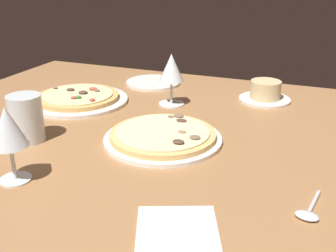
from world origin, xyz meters
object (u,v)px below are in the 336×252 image
Objects in this scene: wine_glass_near at (8,130)px; ramekin_on_saucer at (265,93)px; spoon at (309,212)px; pizza_main at (163,136)px; paper_menu at (178,247)px; water_glass at (27,121)px; pizza_side at (78,98)px; wine_glass_far at (171,70)px; side_plate at (153,83)px.

ramekin_on_saucer is at bearing 60.77° from wine_glass_near.
ramekin_on_saucer is 60.09cm from spoon.
pizza_main is 1.30× the size of paper_menu.
paper_menu is (46.62, -23.87, -4.61)cm from water_glass.
wine_glass_near is at bearing -125.44° from pizza_main.
pizza_main is 35.27cm from wine_glass_near.
pizza_side is at bearing 108.43° from wine_glass_near.
ramekin_on_saucer is at bearing 28.48° from wine_glass_far.
ramekin_on_saucer reaches higher than side_plate.
pizza_main is 1.84× the size of wine_glass_far.
side_plate is 83.08cm from spoon.
spoon is at bearing 9.34° from wine_glass_near.
ramekin_on_saucer is 69.00cm from water_glass.
wine_glass_near reaches higher than pizza_main.
wine_glass_near is (14.90, -44.72, 9.51)cm from pizza_side.
ramekin_on_saucer is at bearing 22.73° from pizza_side.
wine_glass_near is at bearing -58.33° from water_glass.
side_plate is (-1.55, 70.76, -10.21)cm from wine_glass_near.
wine_glass_near is 38.63cm from paper_menu.
water_glass is (4.72, -28.21, 3.61)cm from pizza_side.
water_glass is at bearing -99.04° from side_plate.
spoon reaches higher than paper_menu.
wine_glass_far is at bearing -52.60° from side_plate.
spoon is (55.41, -61.90, 0.01)cm from side_plate.
pizza_side is at bearing 99.50° from water_glass.
wine_glass_near is 1.42× the size of spoon.
pizza_side is 1.61× the size of side_plate.
paper_menu is (24.34, -60.28, -10.39)cm from wine_glass_far.
spoon is at bearing -28.86° from pizza_main.
ramekin_on_saucer is 76.71cm from wine_glass_near.
wine_glass_far is 61.55cm from spoon.
spoon is at bearing -6.81° from water_glass.
spoon is (53.86, 8.86, -10.20)cm from wine_glass_near.
pizza_side is 1.39× the size of paper_menu.
pizza_side is at bearing -157.27° from ramekin_on_saucer.
pizza_main is at bearing 20.51° from water_glass.
wine_glass_far reaches higher than paper_menu.
spoon is at bearing -73.94° from ramekin_on_saucer.
side_plate is (13.35, 26.04, -0.70)cm from pizza_side.
pizza_main is 1.84× the size of wine_glass_near.
water_glass is at bearing -121.45° from wine_glass_far.
wine_glass_far is at bearing 106.79° from pizza_main.
spoon is (16.61, -57.71, -2.11)cm from ramekin_on_saucer.
pizza_side reaches higher than side_plate.
ramekin_on_saucer is at bearing 46.54° from water_glass.
side_plate is 1.73× the size of spoon.
pizza_main is 39.01cm from spoon.
pizza_side is 1.93× the size of ramekin_on_saucer.
water_glass is 0.52× the size of paper_menu.
ramekin_on_saucer is 1.02× the size of wine_glass_near.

